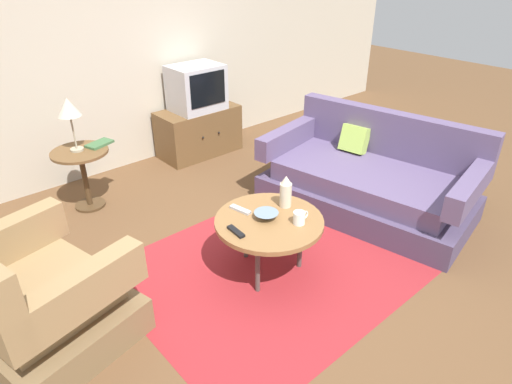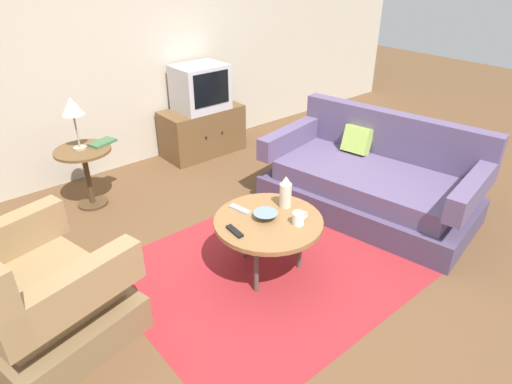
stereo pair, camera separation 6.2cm
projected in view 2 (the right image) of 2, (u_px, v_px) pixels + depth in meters
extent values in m
plane|color=brown|center=(276.00, 267.00, 3.46)|extent=(16.00, 16.00, 0.00)
cube|color=#BCB29E|center=(110.00, 41.00, 4.50)|extent=(9.00, 0.12, 2.70)
cube|color=maroon|center=(268.00, 270.00, 3.43)|extent=(2.08, 1.80, 0.00)
cube|color=brown|center=(51.00, 318.00, 2.83)|extent=(1.03, 1.11, 0.24)
cube|color=#93754C|center=(43.00, 293.00, 2.73)|extent=(0.84, 0.81, 0.18)
cube|color=#93754C|center=(75.00, 292.00, 2.41)|extent=(0.85, 0.33, 0.25)
cube|color=#93754C|center=(1.00, 241.00, 2.83)|extent=(0.85, 0.33, 0.25)
cube|color=#4B3E5C|center=(367.00, 199.00, 4.16)|extent=(1.30, 2.02, 0.24)
cube|color=#5B4C70|center=(369.00, 179.00, 4.06)|extent=(1.11, 1.72, 0.18)
cube|color=#5B4C70|center=(394.00, 135.00, 4.20)|extent=(0.48, 1.87, 0.43)
cube|color=#5B4C70|center=(293.00, 136.00, 4.44)|extent=(0.99, 0.32, 0.21)
cube|color=#5B4C70|center=(473.00, 189.00, 3.49)|extent=(0.99, 0.32, 0.21)
cube|color=#A3C651|center=(357.00, 140.00, 4.31)|extent=(0.23, 0.28, 0.28)
cylinder|color=olive|center=(268.00, 222.00, 3.22)|extent=(0.79, 0.79, 0.04)
cylinder|color=#4C4742|center=(245.00, 234.00, 3.49)|extent=(0.04, 0.04, 0.43)
cylinder|color=#4C4742|center=(256.00, 267.00, 3.13)|extent=(0.04, 0.04, 0.43)
cylinder|color=#4C4742|center=(300.00, 244.00, 3.37)|extent=(0.04, 0.04, 0.43)
cylinder|color=brown|center=(82.00, 151.00, 4.04)|extent=(0.51, 0.51, 0.02)
cylinder|color=#47311C|center=(88.00, 179.00, 4.18)|extent=(0.05, 0.05, 0.55)
cylinder|color=#47311C|center=(93.00, 203.00, 4.31)|extent=(0.28, 0.28, 0.02)
cube|color=brown|center=(202.00, 131.00, 5.27)|extent=(0.94, 0.47, 0.55)
sphere|color=black|center=(206.00, 137.00, 5.02)|extent=(0.02, 0.02, 0.02)
sphere|color=black|center=(223.00, 132.00, 5.15)|extent=(0.02, 0.02, 0.02)
cube|color=#B7B7BC|center=(200.00, 87.00, 5.01)|extent=(0.57, 0.44, 0.50)
cube|color=black|center=(212.00, 89.00, 4.84)|extent=(0.45, 0.01, 0.36)
cylinder|color=#9E937A|center=(80.00, 148.00, 4.04)|extent=(0.12, 0.12, 0.02)
cylinder|color=#9E937A|center=(77.00, 131.00, 3.96)|extent=(0.02, 0.02, 0.31)
cone|color=beige|center=(71.00, 106.00, 3.84)|extent=(0.20, 0.20, 0.16)
cylinder|color=beige|center=(285.00, 195.00, 3.33)|extent=(0.09, 0.09, 0.19)
cone|color=beige|center=(286.00, 180.00, 3.27)|extent=(0.08, 0.08, 0.06)
cylinder|color=white|center=(298.00, 218.00, 3.14)|extent=(0.09, 0.09, 0.09)
torus|color=white|center=(304.00, 215.00, 3.17)|extent=(0.06, 0.01, 0.06)
cone|color=slate|center=(266.00, 215.00, 3.21)|extent=(0.18, 0.18, 0.05)
cube|color=black|center=(235.00, 231.00, 3.06)|extent=(0.06, 0.17, 0.02)
cube|color=#B2B2B7|center=(240.00, 209.00, 3.32)|extent=(0.08, 0.18, 0.02)
cube|color=#3D663D|center=(102.00, 142.00, 4.15)|extent=(0.27, 0.21, 0.02)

